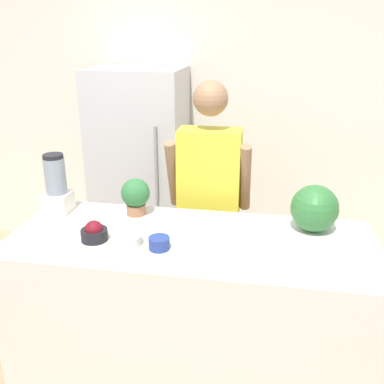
# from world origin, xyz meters

# --- Properties ---
(wall_back) EXTENTS (8.00, 0.06, 2.60)m
(wall_back) POSITION_xyz_m (0.00, 2.11, 1.30)
(wall_back) COLOR silver
(wall_back) RESTS_ON ground_plane
(counter_island) EXTENTS (1.96, 0.78, 0.96)m
(counter_island) POSITION_xyz_m (0.00, 0.39, 0.48)
(counter_island) COLOR beige
(counter_island) RESTS_ON ground_plane
(refrigerator) EXTENTS (0.75, 0.66, 1.72)m
(refrigerator) POSITION_xyz_m (-0.67, 1.74, 0.86)
(refrigerator) COLOR #B7B7BC
(refrigerator) RESTS_ON ground_plane
(person) EXTENTS (0.55, 0.27, 1.71)m
(person) POSITION_xyz_m (0.01, 1.03, 0.88)
(person) COLOR gray
(person) RESTS_ON ground_plane
(cutting_board) EXTENTS (0.39, 0.29, 0.01)m
(cutting_board) POSITION_xyz_m (0.63, 0.58, 0.96)
(cutting_board) COLOR white
(cutting_board) RESTS_ON counter_island
(watermelon) EXTENTS (0.26, 0.26, 0.26)m
(watermelon) POSITION_xyz_m (0.65, 0.57, 1.10)
(watermelon) COLOR #2D6B33
(watermelon) RESTS_ON cutting_board
(bowl_cherries) EXTENTS (0.14, 0.14, 0.11)m
(bowl_cherries) POSITION_xyz_m (-0.50, 0.28, 1.00)
(bowl_cherries) COLOR black
(bowl_cherries) RESTS_ON counter_island
(bowl_cream) EXTENTS (0.14, 0.14, 0.10)m
(bowl_cream) POSITION_xyz_m (-0.30, 0.26, 0.99)
(bowl_cream) COLOR beige
(bowl_cream) RESTS_ON counter_island
(bowl_small_blue) EXTENTS (0.11, 0.11, 0.06)m
(bowl_small_blue) POSITION_xyz_m (-0.14, 0.24, 0.99)
(bowl_small_blue) COLOR navy
(bowl_small_blue) RESTS_ON counter_island
(blender) EXTENTS (0.15, 0.15, 0.36)m
(blender) POSITION_xyz_m (-0.86, 0.61, 1.12)
(blender) COLOR silver
(blender) RESTS_ON counter_island
(potted_plant) EXTENTS (0.17, 0.17, 0.22)m
(potted_plant) POSITION_xyz_m (-0.38, 0.64, 1.08)
(potted_plant) COLOR #996647
(potted_plant) RESTS_ON counter_island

